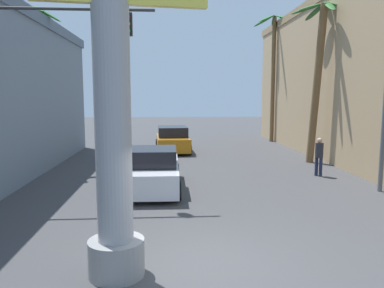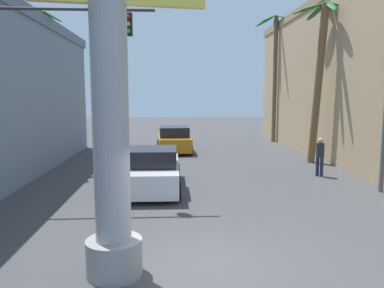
{
  "view_description": "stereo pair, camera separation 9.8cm",
  "coord_description": "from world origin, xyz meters",
  "px_view_note": "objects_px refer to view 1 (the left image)",
  "views": [
    {
      "loc": [
        -0.82,
        -7.15,
        3.4
      ],
      "look_at": [
        0.0,
        5.2,
        1.83
      ],
      "focal_mm": 35.0,
      "sensor_mm": 36.0,
      "label": 1
    },
    {
      "loc": [
        -0.73,
        -7.16,
        3.4
      ],
      "look_at": [
        0.0,
        5.2,
        1.83
      ],
      "focal_mm": 35.0,
      "sensor_mm": 36.0,
      "label": 2
    }
  ],
  "objects_px": {
    "palm_tree_mid_left": "(34,60)",
    "pedestrian_mid_right": "(319,154)",
    "car_far": "(173,140)",
    "street_lamp": "(378,60)",
    "palm_tree_mid_right": "(319,62)",
    "traffic_light_mast": "(32,64)",
    "palm_tree_far_right": "(273,62)",
    "car_lead": "(152,170)"
  },
  "relations": [
    {
      "from": "palm_tree_mid_left",
      "to": "pedestrian_mid_right",
      "type": "relative_size",
      "value": 4.58
    },
    {
      "from": "car_far",
      "to": "street_lamp",
      "type": "bearing_deg",
      "value": -56.13
    },
    {
      "from": "palm_tree_mid_right",
      "to": "car_far",
      "type": "bearing_deg",
      "value": 147.99
    },
    {
      "from": "traffic_light_mast",
      "to": "palm_tree_mid_right",
      "type": "relative_size",
      "value": 0.77
    },
    {
      "from": "palm_tree_far_right",
      "to": "street_lamp",
      "type": "bearing_deg",
      "value": -92.4
    },
    {
      "from": "traffic_light_mast",
      "to": "car_lead",
      "type": "height_order",
      "value": "traffic_light_mast"
    },
    {
      "from": "street_lamp",
      "to": "car_far",
      "type": "height_order",
      "value": "street_lamp"
    },
    {
      "from": "pedestrian_mid_right",
      "to": "palm_tree_mid_left",
      "type": "bearing_deg",
      "value": 168.02
    },
    {
      "from": "traffic_light_mast",
      "to": "palm_tree_far_right",
      "type": "distance_m",
      "value": 19.79
    },
    {
      "from": "car_far",
      "to": "palm_tree_mid_right",
      "type": "xyz_separation_m",
      "value": [
        7.28,
        -4.55,
        4.37
      ]
    },
    {
      "from": "street_lamp",
      "to": "palm_tree_mid_right",
      "type": "distance_m",
      "value": 5.86
    },
    {
      "from": "palm_tree_mid_right",
      "to": "car_lead",
      "type": "bearing_deg",
      "value": -148.75
    },
    {
      "from": "traffic_light_mast",
      "to": "pedestrian_mid_right",
      "type": "distance_m",
      "value": 11.7
    },
    {
      "from": "palm_tree_mid_right",
      "to": "street_lamp",
      "type": "bearing_deg",
      "value": -93.05
    },
    {
      "from": "street_lamp",
      "to": "pedestrian_mid_right",
      "type": "height_order",
      "value": "street_lamp"
    },
    {
      "from": "palm_tree_mid_left",
      "to": "palm_tree_mid_right",
      "type": "bearing_deg",
      "value": 1.84
    },
    {
      "from": "traffic_light_mast",
      "to": "palm_tree_mid_left",
      "type": "xyz_separation_m",
      "value": [
        -1.87,
        5.72,
        0.68
      ]
    },
    {
      "from": "palm_tree_mid_right",
      "to": "palm_tree_mid_left",
      "type": "relative_size",
      "value": 1.06
    },
    {
      "from": "car_far",
      "to": "pedestrian_mid_right",
      "type": "xyz_separation_m",
      "value": [
        6.16,
        -7.67,
        0.23
      ]
    },
    {
      "from": "traffic_light_mast",
      "to": "palm_tree_mid_right",
      "type": "xyz_separation_m",
      "value": [
        11.88,
        6.16,
        0.69
      ]
    },
    {
      "from": "street_lamp",
      "to": "traffic_light_mast",
      "type": "height_order",
      "value": "street_lamp"
    },
    {
      "from": "palm_tree_mid_left",
      "to": "pedestrian_mid_right",
      "type": "distance_m",
      "value": 13.55
    },
    {
      "from": "traffic_light_mast",
      "to": "pedestrian_mid_right",
      "type": "bearing_deg",
      "value": 15.78
    },
    {
      "from": "palm_tree_mid_left",
      "to": "car_far",
      "type": "bearing_deg",
      "value": 37.65
    },
    {
      "from": "car_far",
      "to": "palm_tree_far_right",
      "type": "distance_m",
      "value": 10.41
    },
    {
      "from": "traffic_light_mast",
      "to": "car_far",
      "type": "height_order",
      "value": "traffic_light_mast"
    },
    {
      "from": "palm_tree_far_right",
      "to": "car_far",
      "type": "bearing_deg",
      "value": -147.77
    },
    {
      "from": "palm_tree_mid_left",
      "to": "palm_tree_far_right",
      "type": "distance_m",
      "value": 17.16
    },
    {
      "from": "traffic_light_mast",
      "to": "car_far",
      "type": "bearing_deg",
      "value": 66.75
    },
    {
      "from": "car_far",
      "to": "pedestrian_mid_right",
      "type": "relative_size",
      "value": 2.59
    },
    {
      "from": "car_far",
      "to": "palm_tree_mid_right",
      "type": "height_order",
      "value": "palm_tree_mid_right"
    },
    {
      "from": "palm_tree_mid_right",
      "to": "palm_tree_mid_left",
      "type": "bearing_deg",
      "value": -178.16
    },
    {
      "from": "street_lamp",
      "to": "car_far",
      "type": "relative_size",
      "value": 1.8
    },
    {
      "from": "car_far",
      "to": "palm_tree_far_right",
      "type": "xyz_separation_m",
      "value": [
        7.6,
        4.79,
        5.25
      ]
    },
    {
      "from": "car_lead",
      "to": "pedestrian_mid_right",
      "type": "bearing_deg",
      "value": 14.62
    },
    {
      "from": "car_lead",
      "to": "pedestrian_mid_right",
      "type": "xyz_separation_m",
      "value": [
        7.05,
        1.84,
        0.26
      ]
    },
    {
      "from": "street_lamp",
      "to": "palm_tree_mid_left",
      "type": "distance_m",
      "value": 14.48
    },
    {
      "from": "traffic_light_mast",
      "to": "palm_tree_mid_right",
      "type": "height_order",
      "value": "palm_tree_mid_right"
    },
    {
      "from": "car_far",
      "to": "palm_tree_mid_left",
      "type": "xyz_separation_m",
      "value": [
        -6.47,
        -4.99,
        4.36
      ]
    },
    {
      "from": "car_far",
      "to": "palm_tree_mid_right",
      "type": "distance_m",
      "value": 9.63
    },
    {
      "from": "palm_tree_mid_right",
      "to": "palm_tree_mid_left",
      "type": "height_order",
      "value": "palm_tree_mid_right"
    },
    {
      "from": "car_lead",
      "to": "car_far",
      "type": "height_order",
      "value": "same"
    }
  ]
}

